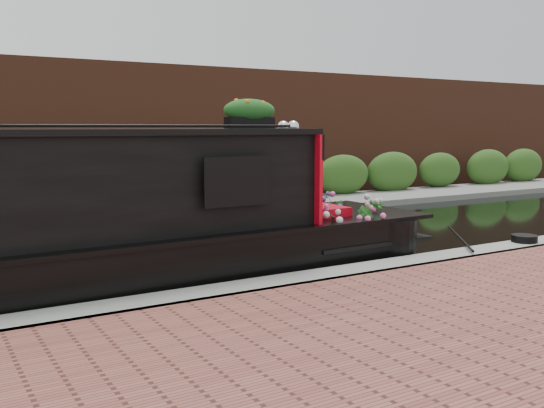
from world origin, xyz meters
TOP-DOWN VIEW (x-y plane):
  - ground at (0.00, 0.00)m, footprint 80.00×80.00m
  - near_bank_coping at (0.00, -3.30)m, footprint 40.00×0.60m
  - far_bank_path at (0.00, 4.20)m, footprint 40.00×2.40m
  - far_hedge at (0.00, 5.10)m, footprint 40.00×1.10m
  - far_brick_wall at (0.00, 7.20)m, footprint 40.00×1.00m
  - rope_fender at (2.47, -1.87)m, footprint 0.37×0.38m
  - coiled_mooring_rope at (4.19, -3.22)m, footprint 0.44×0.44m

SIDE VIEW (x-z plane):
  - ground at x=0.00m, z-range 0.00..0.00m
  - near_bank_coping at x=0.00m, z-range -0.25..0.25m
  - far_bank_path at x=0.00m, z-range -0.17..0.17m
  - far_hedge at x=0.00m, z-range -1.40..1.40m
  - far_brick_wall at x=0.00m, z-range -4.00..4.00m
  - rope_fender at x=2.47m, z-range 0.00..0.37m
  - coiled_mooring_rope at x=4.19m, z-range 0.25..0.37m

